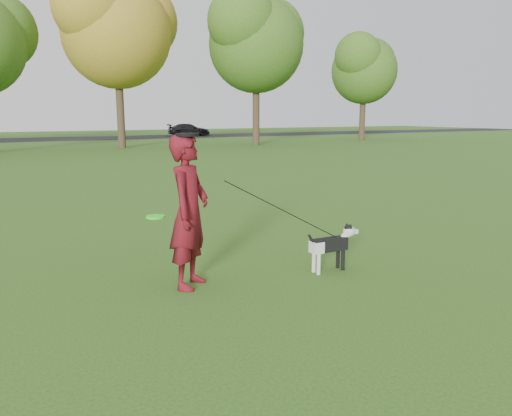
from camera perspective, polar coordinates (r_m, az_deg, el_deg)
ground at (r=7.44m, az=-0.13°, el=-6.70°), size 120.00×120.00×0.00m
road at (r=46.47m, az=-23.58°, el=7.20°), size 120.00×7.00×0.02m
man at (r=6.44m, az=-7.64°, el=-0.44°), size 0.83×0.86×1.99m
dog at (r=7.24m, az=8.77°, el=-3.97°), size 0.88×0.18×0.67m
car_right at (r=49.26m, az=-7.67°, el=8.85°), size 4.27×2.28×1.18m
man_held_items at (r=6.83m, az=3.22°, el=-0.33°), size 2.75×0.47×1.54m
tree_row at (r=32.83m, az=-25.34°, el=18.90°), size 51.74×8.86×12.01m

